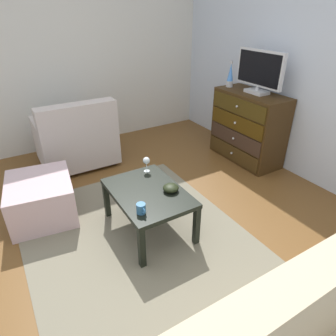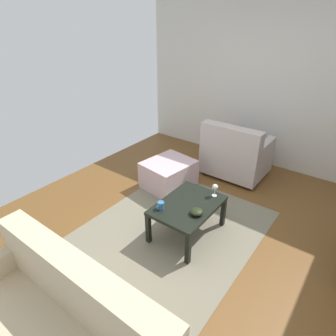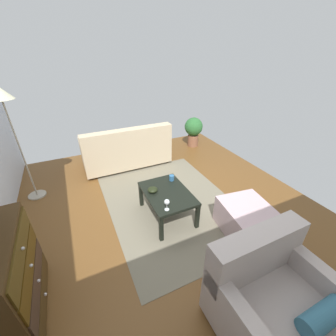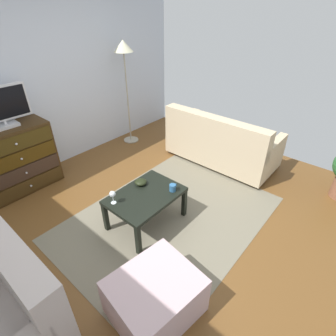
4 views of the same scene
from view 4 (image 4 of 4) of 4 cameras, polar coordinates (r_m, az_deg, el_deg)
ground_plane at (r=3.32m, az=-4.60°, el=-11.43°), size 5.40×4.73×0.05m
wall_accent_rear at (r=4.31m, az=-26.96°, el=16.12°), size 5.40×0.12×2.59m
area_rug at (r=3.31m, az=0.37°, el=-10.84°), size 2.60×1.90×0.01m
dresser at (r=4.11m, az=-30.42°, el=1.56°), size 0.98×0.49×0.93m
tv at (r=3.87m, az=-33.05°, el=11.22°), size 0.70×0.18×0.51m
coffee_table at (r=3.03m, az=-4.96°, el=-6.58°), size 0.85×0.60×0.43m
wine_glass at (r=2.86m, az=-12.11°, el=-5.71°), size 0.07×0.07×0.16m
mug at (r=3.01m, az=1.03°, el=-4.33°), size 0.11×0.08×0.08m
bowl_decorative at (r=3.13m, az=-6.02°, el=-3.09°), size 0.14×0.14×0.06m
couch_large at (r=4.33m, az=11.41°, el=5.27°), size 0.85×1.74×0.87m
ottoman at (r=2.42m, az=-2.86°, el=-26.42°), size 0.78×0.69×0.41m
standing_lamp at (r=4.68m, az=-9.64°, el=22.96°), size 0.32×0.32×1.78m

